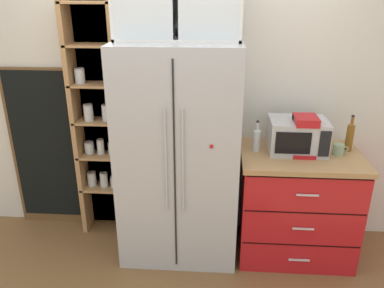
{
  "coord_description": "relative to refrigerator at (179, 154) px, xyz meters",
  "views": [
    {
      "loc": [
        0.3,
        -2.76,
        2.1
      ],
      "look_at": [
        0.1,
        0.02,
        0.96
      ],
      "focal_mm": 35.99,
      "sensor_mm": 36.0,
      "label": 1
    }
  ],
  "objects": [
    {
      "name": "coffee_maker",
      "position": [
        0.95,
        0.02,
        0.18
      ],
      "size": [
        0.17,
        0.2,
        0.31
      ],
      "color": "red",
      "rests_on": "counter_cabinet"
    },
    {
      "name": "ground_plane",
      "position": [
        -0.0,
        -0.02,
        -0.88
      ],
      "size": [
        10.62,
        10.62,
        0.0
      ],
      "primitive_type": "plane",
      "color": "brown"
    },
    {
      "name": "pantry_shelf_column",
      "position": [
        -0.71,
        0.28,
        0.14
      ],
      "size": [
        0.46,
        0.25,
        2.04
      ],
      "color": "brown",
      "rests_on": "ground"
    },
    {
      "name": "refrigerator",
      "position": [
        0.0,
        0.0,
        0.0
      ],
      "size": [
        0.92,
        0.69,
        1.75
      ],
      "color": "#B7BABF",
      "rests_on": "ground"
    },
    {
      "name": "mug_sage",
      "position": [
        1.23,
        0.02,
        0.07
      ],
      "size": [
        0.12,
        0.08,
        0.09
      ],
      "color": "#8CA37F",
      "rests_on": "counter_cabinet"
    },
    {
      "name": "chalkboard_menu",
      "position": [
        -1.26,
        0.31,
        -0.13
      ],
      "size": [
        0.6,
        0.04,
        1.49
      ],
      "color": "brown",
      "rests_on": "ground"
    },
    {
      "name": "wall_back_cream",
      "position": [
        -0.0,
        0.38,
        0.4
      ],
      "size": [
        4.92,
        0.1,
        2.55
      ],
      "primitive_type": "cube",
      "color": "silver",
      "rests_on": "ground"
    },
    {
      "name": "microwave",
      "position": [
        0.92,
        0.06,
        0.16
      ],
      "size": [
        0.44,
        0.33,
        0.26
      ],
      "color": "#B7BABF",
      "rests_on": "counter_cabinet"
    },
    {
      "name": "bottle_clear",
      "position": [
        0.6,
        0.05,
        0.13
      ],
      "size": [
        0.06,
        0.06,
        0.25
      ],
      "color": "silver",
      "rests_on": "counter_cabinet"
    },
    {
      "name": "bottle_amber",
      "position": [
        1.33,
        0.1,
        0.16
      ],
      "size": [
        0.06,
        0.06,
        0.29
      ],
      "color": "brown",
      "rests_on": "counter_cabinet"
    },
    {
      "name": "counter_cabinet",
      "position": [
        0.95,
        0.02,
        -0.42
      ],
      "size": [
        0.94,
        0.67,
        0.9
      ],
      "color": "red",
      "rests_on": "ground"
    }
  ]
}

